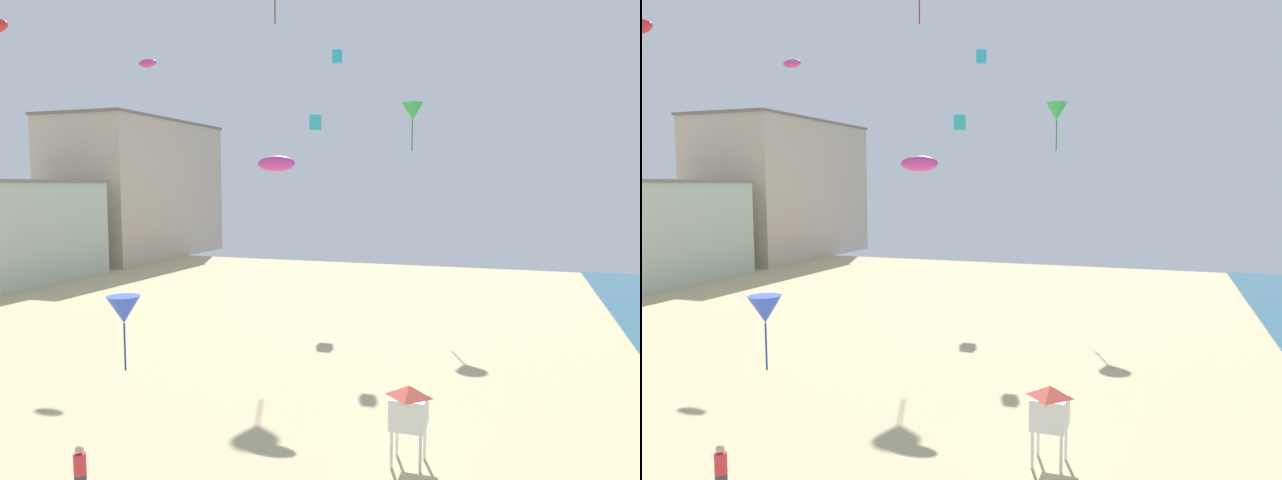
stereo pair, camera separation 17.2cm
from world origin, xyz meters
TOP-DOWN VIEW (x-y plane):
  - boardwalk_hotel_mid at (-31.44, 36.98)m, footprint 12.69×15.39m
  - boardwalk_hotel_far at (-31.44, 57.98)m, footprint 12.15×22.36m
  - kite_flyer at (2.69, 8.39)m, footprint 0.34×0.34m
  - lifeguard_stand at (10.92, 13.58)m, footprint 1.10×1.10m
  - kite_cyan_box at (1.82, 35.36)m, footprint 0.56×0.56m
  - kite_green_delta at (6.72, 37.58)m, footprint 1.50×1.50m
  - kite_magenta_parafoil at (-9.35, 29.28)m, footprint 1.37×0.38m
  - kite_blue_delta_2 at (2.62, 10.58)m, footprint 1.03×1.03m
  - kite_cyan_box_2 at (-0.81, 38.31)m, footprint 0.72×0.72m
  - kite_magenta_parafoil_2 at (2.69, 22.42)m, footprint 1.96×0.54m

SIDE VIEW (x-z plane):
  - kite_flyer at x=2.69m, z-range 0.10..1.74m
  - lifeguard_stand at x=10.92m, z-range 0.56..3.11m
  - boardwalk_hotel_mid at x=-31.44m, z-range 0.01..9.37m
  - kite_blue_delta_2 at x=2.62m, z-range 3.83..6.17m
  - boardwalk_hotel_far at x=-31.44m, z-range 0.01..16.88m
  - kite_magenta_parafoil_2 at x=2.69m, z-range 9.50..10.26m
  - kite_cyan_box_2 at x=-0.81m, z-range 13.04..14.17m
  - kite_green_delta at x=6.72m, z-range 12.34..15.74m
  - kite_magenta_parafoil at x=-9.35m, z-range 16.57..17.10m
  - kite_cyan_box at x=1.82m, z-range 17.28..18.16m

